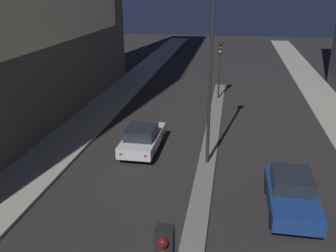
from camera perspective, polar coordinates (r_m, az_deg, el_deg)
The scene contains 5 objects.
median_strip at distance 20.13m, azimuth 6.23°, elevation -3.98°, with size 0.86×29.08×0.13m.
traffic_light_mid at distance 28.94m, azimuth 7.94°, elevation 10.36°, with size 0.32×0.42×4.37m.
street_lamp at distance 17.08m, azimuth 6.75°, elevation 14.00°, with size 0.53×0.53×9.42m.
car_left_lane at distance 20.13m, azimuth -3.92°, elevation -1.83°, with size 1.77×4.17×1.43m.
car_right_lane at distance 15.71m, azimuth 18.31°, elevation -9.69°, with size 1.80×4.13×1.48m.
Camera 1 is at (0.98, -2.75, 8.40)m, focal length 40.00 mm.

